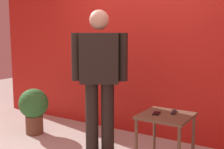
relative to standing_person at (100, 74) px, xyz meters
name	(u,v)px	position (x,y,z in m)	size (l,w,h in m)	color
back_wall_red	(138,29)	(0.08, 0.90, 0.56)	(5.53, 0.12, 3.13)	red
standing_person	(100,74)	(0.00, 0.00, 0.00)	(0.67, 0.45, 1.80)	black
side_table	(166,123)	(0.93, -0.08, -0.47)	(0.53, 0.53, 0.64)	brown
cell_phone	(156,113)	(0.83, -0.11, -0.36)	(0.07, 0.14, 0.01)	black
tv_remote	(174,112)	(0.98, 0.02, -0.36)	(0.04, 0.17, 0.02)	black
potted_plant	(34,107)	(-1.20, 0.00, -0.60)	(0.44, 0.44, 0.69)	brown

